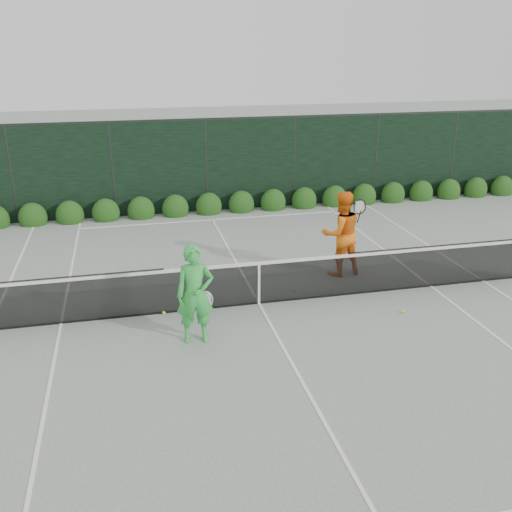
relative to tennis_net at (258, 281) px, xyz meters
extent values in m
plane|color=gray|center=(0.02, 0.00, -0.53)|extent=(80.00, 80.00, 0.00)
cube|color=black|center=(-4.18, 0.00, -0.02)|extent=(4.40, 0.01, 1.02)
cube|color=black|center=(0.02, 0.00, -0.05)|extent=(4.00, 0.01, 0.96)
cube|color=black|center=(4.22, 0.00, -0.02)|extent=(4.40, 0.01, 1.02)
cube|color=white|center=(0.02, 0.00, 0.41)|extent=(12.80, 0.03, 0.07)
cube|color=black|center=(0.02, 0.00, -0.51)|extent=(12.80, 0.02, 0.04)
cube|color=white|center=(0.02, 0.00, -0.07)|extent=(0.05, 0.03, 0.91)
imported|color=green|center=(-1.50, -1.29, 0.42)|extent=(0.72, 0.49, 1.91)
torus|color=beige|center=(-1.30, -1.19, 0.23)|extent=(0.30, 0.05, 0.30)
cylinder|color=black|center=(-1.30, -1.19, -0.01)|extent=(0.10, 0.03, 0.30)
imported|color=orange|center=(2.34, 1.23, 0.50)|extent=(1.08, 0.88, 2.07)
torus|color=black|center=(2.69, 1.03, 1.20)|extent=(0.30, 0.05, 0.30)
cylinder|color=black|center=(2.69, 1.03, 0.96)|extent=(0.10, 0.03, 0.30)
cube|color=white|center=(5.51, 0.00, -0.53)|extent=(0.06, 23.77, 0.01)
cube|color=white|center=(-4.09, 0.00, -0.53)|extent=(0.06, 23.77, 0.01)
cube|color=white|center=(4.14, 0.00, -0.53)|extent=(0.06, 23.77, 0.01)
cube|color=white|center=(0.02, 11.88, -0.53)|extent=(11.03, 0.06, 0.01)
cube|color=white|center=(0.02, 6.40, -0.53)|extent=(8.23, 0.06, 0.01)
cube|color=white|center=(0.02, 0.00, -0.53)|extent=(0.06, 12.80, 0.01)
cube|color=black|center=(0.02, 7.50, 0.97)|extent=(32.00, 0.06, 3.00)
cube|color=#262826|center=(0.02, 7.50, 2.50)|extent=(32.00, 0.06, 0.06)
cylinder|color=#262826|center=(-5.98, 7.50, 0.97)|extent=(0.08, 0.08, 3.00)
cylinder|color=#262826|center=(-2.98, 7.50, 0.97)|extent=(0.08, 0.08, 3.00)
cylinder|color=#262826|center=(0.02, 7.50, 0.97)|extent=(0.08, 0.08, 3.00)
cylinder|color=#262826|center=(3.02, 7.50, 0.97)|extent=(0.08, 0.08, 3.00)
cylinder|color=#262826|center=(6.02, 7.50, 0.97)|extent=(0.08, 0.08, 3.00)
cylinder|color=#262826|center=(9.02, 7.50, 0.97)|extent=(0.08, 0.08, 3.00)
ellipsoid|color=#193C10|center=(-5.48, 7.15, -0.30)|extent=(0.86, 0.65, 0.94)
ellipsoid|color=#193C10|center=(-4.38, 7.15, -0.30)|extent=(0.86, 0.65, 0.94)
ellipsoid|color=#193C10|center=(-3.28, 7.15, -0.30)|extent=(0.86, 0.65, 0.94)
ellipsoid|color=#193C10|center=(-2.18, 7.15, -0.30)|extent=(0.86, 0.65, 0.94)
ellipsoid|color=#193C10|center=(-1.08, 7.15, -0.30)|extent=(0.86, 0.65, 0.94)
ellipsoid|color=#193C10|center=(0.02, 7.15, -0.30)|extent=(0.86, 0.65, 0.94)
ellipsoid|color=#193C10|center=(1.12, 7.15, -0.30)|extent=(0.86, 0.65, 0.94)
ellipsoid|color=#193C10|center=(2.22, 7.15, -0.30)|extent=(0.86, 0.65, 0.94)
ellipsoid|color=#193C10|center=(3.32, 7.15, -0.30)|extent=(0.86, 0.65, 0.94)
ellipsoid|color=#193C10|center=(4.42, 7.15, -0.30)|extent=(0.86, 0.65, 0.94)
ellipsoid|color=#193C10|center=(5.52, 7.15, -0.30)|extent=(0.86, 0.65, 0.94)
ellipsoid|color=#193C10|center=(6.62, 7.15, -0.30)|extent=(0.86, 0.65, 0.94)
ellipsoid|color=#193C10|center=(7.72, 7.15, -0.30)|extent=(0.86, 0.65, 0.94)
ellipsoid|color=#193C10|center=(8.82, 7.15, -0.30)|extent=(0.86, 0.65, 0.94)
ellipsoid|color=#193C10|center=(9.92, 7.15, -0.30)|extent=(0.86, 0.65, 0.94)
ellipsoid|color=#193C10|center=(11.02, 7.15, -0.30)|extent=(0.86, 0.65, 0.94)
sphere|color=#E3F736|center=(0.93, 0.41, -0.50)|extent=(0.07, 0.07, 0.07)
sphere|color=#E3F736|center=(0.43, 0.06, -0.50)|extent=(0.07, 0.07, 0.07)
sphere|color=#E3F736|center=(2.87, -1.12, -0.50)|extent=(0.07, 0.07, 0.07)
sphere|color=#E3F736|center=(-2.03, -0.05, -0.50)|extent=(0.07, 0.07, 0.07)
camera|label=1|loc=(-2.59, -10.91, 4.81)|focal=40.00mm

